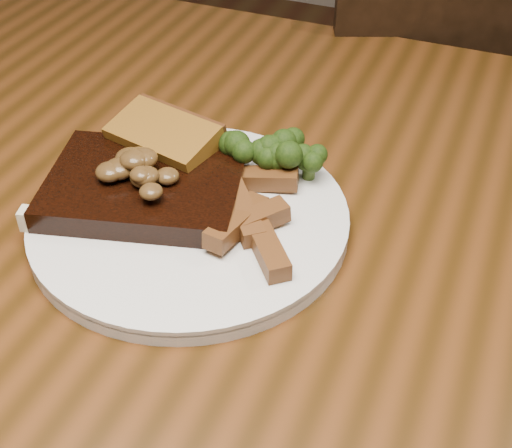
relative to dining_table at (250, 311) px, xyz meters
The scene contains 9 objects.
dining_table is the anchor object (origin of this frame).
chair_far 0.65m from the dining_table, 82.38° to the left, with size 0.50×0.50×0.82m.
plate 0.11m from the dining_table, behind, with size 0.28×0.28×0.01m, color silver.
steak 0.16m from the dining_table, behind, with size 0.17×0.13×0.03m, color black.
steak_bone 0.16m from the dining_table, 150.96° to the right, with size 0.16×0.01×0.02m, color beige.
mushroom_pile 0.17m from the dining_table, behind, with size 0.07×0.07×0.03m, color #503619, non-canonical shape.
garlic_bread 0.17m from the dining_table, 152.12° to the left, with size 0.10×0.06×0.02m, color #93581A.
potato_wedges 0.12m from the dining_table, 54.44° to the left, with size 0.10×0.10×0.02m, color brown, non-canonical shape.
broccoli_cluster 0.15m from the dining_table, 94.97° to the left, with size 0.07×0.07×0.04m, color #253B0D, non-canonical shape.
Camera 1 is at (0.18, -0.44, 1.16)m, focal length 50.00 mm.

